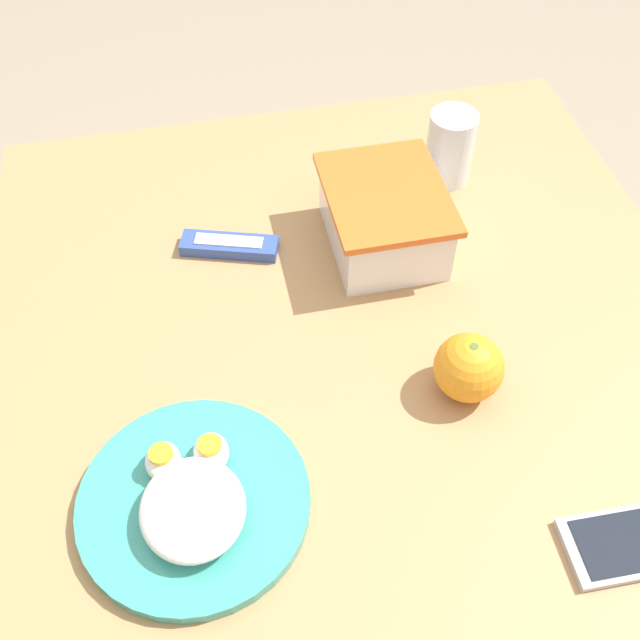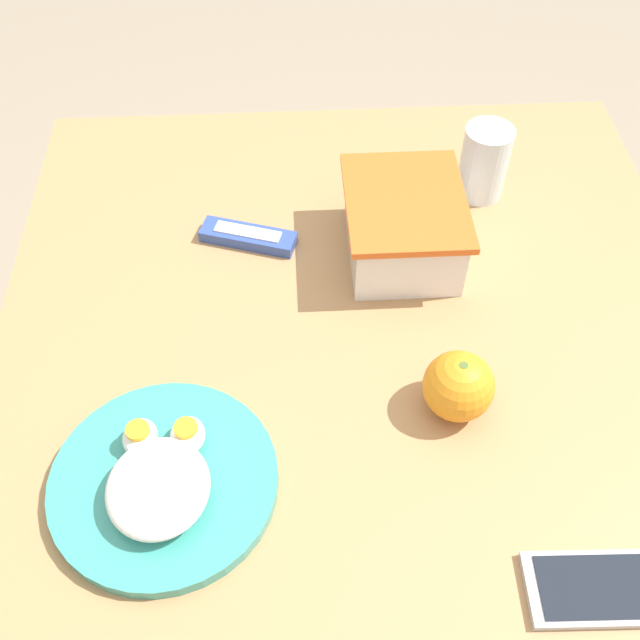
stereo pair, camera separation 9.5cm
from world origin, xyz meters
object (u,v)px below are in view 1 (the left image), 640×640
candy_bar (229,246)px  cell_phone (637,542)px  rice_plate (193,501)px  orange_fruit (469,368)px  drinking_glass (450,147)px  food_container (384,221)px

candy_bar → cell_phone: (0.53, 0.36, -0.00)m
rice_plate → cell_phone: bearing=73.1°
candy_bar → cell_phone: bearing=34.5°
orange_fruit → drinking_glass: 0.40m
food_container → cell_phone: food_container is taller
food_container → orange_fruit: (0.27, 0.03, -0.00)m
food_container → orange_fruit: size_ratio=2.36×
food_container → candy_bar: 0.22m
candy_bar → food_container: bearing=81.8°
candy_bar → drinking_glass: drinking_glass is taller
rice_plate → drinking_glass: 0.65m
orange_fruit → cell_phone: bearing=26.1°
rice_plate → candy_bar: bearing=166.9°
candy_bar → drinking_glass: size_ratio=1.25×
food_container → rice_plate: bearing=-40.7°
orange_fruit → rice_plate: orange_fruit is taller
rice_plate → drinking_glass: bearing=137.2°
cell_phone → drinking_glass: bearing=-179.1°
drinking_glass → cell_phone: bearing=0.9°
food_container → candy_bar: (-0.03, -0.22, -0.03)m
drinking_glass → orange_fruit: bearing=-14.9°
rice_plate → cell_phone: 0.47m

